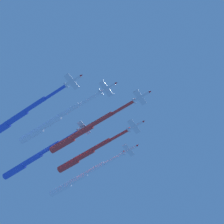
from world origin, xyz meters
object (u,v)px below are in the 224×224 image
jet_starboard_inner (49,123)px  jet_port_mid (77,179)px  jet_lead (81,133)px  jet_starboard_mid (16,118)px  jet_port_outer (31,160)px  jet_port_inner (84,155)px

jet_starboard_inner → jet_port_mid: jet_port_mid is taller
jet_starboard_inner → jet_port_mid: (-26.16, -28.19, 1.00)m
jet_port_mid → jet_lead: bearing=71.2°
jet_starboard_mid → jet_lead: bearing=168.6°
jet_port_mid → jet_port_outer: jet_port_mid is taller
jet_starboard_mid → jet_port_outer: jet_port_outer is taller
jet_port_mid → jet_port_outer: bearing=3.9°
jet_starboard_inner → jet_starboard_mid: (15.64, -4.02, -0.33)m
jet_port_mid → jet_starboard_mid: (41.80, 24.17, -1.33)m
jet_lead → jet_port_mid: jet_port_mid is taller
jet_starboard_inner → jet_port_outer: jet_port_outer is taller
jet_port_inner → jet_starboard_mid: size_ratio=0.90×
jet_lead → jet_starboard_inner: jet_starboard_inner is taller
jet_port_inner → jet_port_mid: 19.02m
jet_port_mid → jet_starboard_mid: jet_port_mid is taller
jet_lead → jet_port_mid: (-10.40, -30.51, 2.16)m
jet_lead → jet_starboard_mid: (31.39, -6.34, 0.83)m
jet_lead → jet_starboard_inner: size_ratio=1.03×
jet_starboard_mid → jet_port_outer: 26.94m
jet_lead → jet_port_inner: (-6.98, -11.94, -0.18)m
jet_lead → jet_starboard_mid: size_ratio=1.00×
jet_port_mid → jet_starboard_mid: 48.30m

